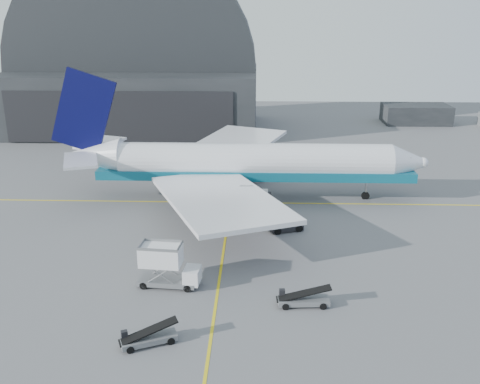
{
  "coord_description": "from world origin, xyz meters",
  "views": [
    {
      "loc": [
        3.38,
        -45.05,
        23.91
      ],
      "look_at": [
        1.53,
        11.18,
        4.5
      ],
      "focal_mm": 40.0,
      "sensor_mm": 36.0,
      "label": 1
    }
  ],
  "objects_px": {
    "catering_truck": "(167,266)",
    "pushback_tug": "(286,224)",
    "airliner": "(240,163)",
    "belt_loader_a": "(148,338)",
    "belt_loader_b": "(303,299)"
  },
  "relations": [
    {
      "from": "airliner",
      "to": "belt_loader_a",
      "type": "distance_m",
      "value": 33.74
    },
    {
      "from": "belt_loader_a",
      "to": "catering_truck",
      "type": "bearing_deg",
      "value": 67.11
    },
    {
      "from": "airliner",
      "to": "pushback_tug",
      "type": "bearing_deg",
      "value": -62.25
    },
    {
      "from": "pushback_tug",
      "to": "belt_loader_a",
      "type": "height_order",
      "value": "belt_loader_a"
    },
    {
      "from": "belt_loader_b",
      "to": "pushback_tug",
      "type": "bearing_deg",
      "value": 89.02
    },
    {
      "from": "catering_truck",
      "to": "pushback_tug",
      "type": "distance_m",
      "value": 17.58
    },
    {
      "from": "catering_truck",
      "to": "belt_loader_a",
      "type": "distance_m",
      "value": 9.05
    },
    {
      "from": "airliner",
      "to": "pushback_tug",
      "type": "distance_m",
      "value": 12.81
    },
    {
      "from": "belt_loader_b",
      "to": "belt_loader_a",
      "type": "bearing_deg",
      "value": -156.87
    },
    {
      "from": "airliner",
      "to": "belt_loader_a",
      "type": "relative_size",
      "value": 10.9
    },
    {
      "from": "catering_truck",
      "to": "airliner",
      "type": "bearing_deg",
      "value": 82.06
    },
    {
      "from": "catering_truck",
      "to": "pushback_tug",
      "type": "xyz_separation_m",
      "value": [
        11.42,
        13.3,
        -1.31
      ]
    },
    {
      "from": "airliner",
      "to": "pushback_tug",
      "type": "height_order",
      "value": "airliner"
    },
    {
      "from": "catering_truck",
      "to": "pushback_tug",
      "type": "bearing_deg",
      "value": 54.94
    },
    {
      "from": "airliner",
      "to": "belt_loader_a",
      "type": "height_order",
      "value": "airliner"
    }
  ]
}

